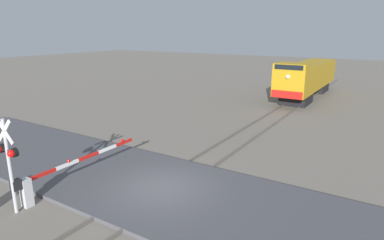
{
  "coord_description": "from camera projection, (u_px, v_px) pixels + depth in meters",
  "views": [
    {
      "loc": [
        8.09,
        -10.39,
        6.73
      ],
      "look_at": [
        -1.1,
        4.23,
        2.08
      ],
      "focal_mm": 30.98,
      "sensor_mm": 36.0,
      "label": 1
    }
  ],
  "objects": [
    {
      "name": "locomotive",
      "position": [
        307.0,
        77.0,
        34.26
      ],
      "size": [
        2.87,
        14.62,
        4.01
      ],
      "color": "black",
      "rests_on": "ground_plane"
    },
    {
      "name": "rail_track_left",
      "position": [
        149.0,
        185.0,
        14.75
      ],
      "size": [
        0.08,
        80.0,
        0.15
      ],
      "primitive_type": "cube",
      "color": "#59544C",
      "rests_on": "ground_plane"
    },
    {
      "name": "crossing_signal",
      "position": [
        8.0,
        156.0,
        12.1
      ],
      "size": [
        1.18,
        0.33,
        3.75
      ],
      "color": "#ADADB2",
      "rests_on": "ground_plane"
    },
    {
      "name": "rail_track_right",
      "position": [
        175.0,
        194.0,
        14.02
      ],
      "size": [
        0.08,
        80.0,
        0.15
      ],
      "primitive_type": "cube",
      "color": "#59544C",
      "rests_on": "ground_plane"
    },
    {
      "name": "road_surface",
      "position": [
        162.0,
        189.0,
        14.38
      ],
      "size": [
        36.0,
        6.38,
        0.17
      ],
      "primitive_type": "cube",
      "color": "#47474C",
      "rests_on": "ground_plane"
    },
    {
      "name": "ground_plane",
      "position": [
        162.0,
        191.0,
        14.4
      ],
      "size": [
        160.0,
        160.0,
        0.0
      ],
      "primitive_type": "plane",
      "color": "slate"
    },
    {
      "name": "crossing_gate",
      "position": [
        47.0,
        179.0,
        13.73
      ],
      "size": [
        0.36,
        6.63,
        1.28
      ],
      "color": "silver",
      "rests_on": "ground_plane"
    }
  ]
}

